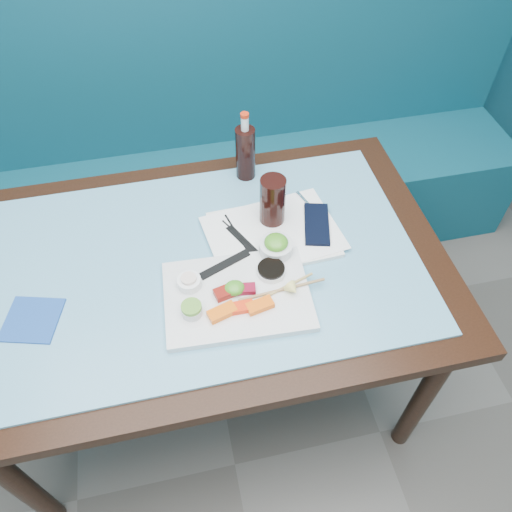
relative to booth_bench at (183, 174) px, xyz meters
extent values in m
cube|color=#0D4656|center=(0.00, -0.07, -0.15)|extent=(3.00, 0.55, 0.45)
cube|color=#0D4656|center=(0.00, 0.15, 0.33)|extent=(3.00, 0.12, 0.95)
cube|color=black|center=(0.00, -0.84, 0.36)|extent=(1.40, 0.90, 0.04)
cylinder|color=black|center=(-0.62, -1.21, -0.02)|extent=(0.06, 0.06, 0.71)
cylinder|color=black|center=(0.62, -1.21, -0.02)|extent=(0.06, 0.06, 0.71)
cylinder|color=black|center=(-0.62, -0.47, -0.02)|extent=(0.06, 0.06, 0.71)
cylinder|color=black|center=(0.62, -0.47, -0.02)|extent=(0.06, 0.06, 0.71)
cube|color=#5E9DBC|center=(0.00, -0.84, 0.38)|extent=(1.22, 0.76, 0.01)
cube|color=silver|center=(0.07, -0.99, 0.39)|extent=(0.40, 0.30, 0.02)
cube|color=#FD620A|center=(0.02, -1.04, 0.41)|extent=(0.08, 0.06, 0.02)
cube|color=#FF2E0A|center=(0.07, -1.04, 0.41)|extent=(0.07, 0.03, 0.02)
cube|color=#FF5E0A|center=(0.12, -1.04, 0.41)|extent=(0.08, 0.05, 0.02)
cube|color=maroon|center=(0.04, -0.98, 0.41)|extent=(0.07, 0.05, 0.02)
cube|color=maroon|center=(0.09, -0.98, 0.41)|extent=(0.06, 0.04, 0.02)
ellipsoid|color=#439322|center=(0.06, -0.98, 0.42)|extent=(0.07, 0.07, 0.03)
cylinder|color=silver|center=(-0.06, -1.02, 0.41)|extent=(0.07, 0.07, 0.02)
cylinder|color=#5F9B32|center=(-0.06, -1.02, 0.43)|extent=(0.07, 0.07, 0.01)
cylinder|color=white|center=(-0.05, -0.93, 0.42)|extent=(0.08, 0.08, 0.03)
cylinder|color=beige|center=(-0.05, -0.93, 0.43)|extent=(0.05, 0.05, 0.01)
cylinder|color=white|center=(0.17, -0.94, 0.41)|extent=(0.09, 0.09, 0.02)
cylinder|color=black|center=(0.17, -0.94, 0.42)|extent=(0.08, 0.08, 0.01)
cone|color=#FFEE78|center=(0.21, -1.02, 0.42)|extent=(0.05, 0.04, 0.04)
cube|color=black|center=(0.05, -0.88, 0.41)|extent=(0.15, 0.08, 0.00)
cylinder|color=tan|center=(0.18, -1.00, 0.41)|extent=(0.21, 0.08, 0.01)
cylinder|color=#987247|center=(0.19, -1.00, 0.41)|extent=(0.24, 0.03, 0.01)
cube|color=white|center=(0.22, -0.79, 0.39)|extent=(0.37, 0.28, 0.01)
cube|color=white|center=(0.22, -0.79, 0.40)|extent=(0.42, 0.32, 0.00)
cylinder|color=silver|center=(0.21, -0.86, 0.42)|extent=(0.12, 0.12, 0.04)
ellipsoid|color=#448F21|center=(0.21, -0.86, 0.44)|extent=(0.09, 0.09, 0.03)
cylinder|color=black|center=(0.23, -0.73, 0.47)|extent=(0.10, 0.10, 0.16)
cube|color=black|center=(0.35, -0.79, 0.40)|extent=(0.11, 0.18, 0.01)
cylinder|color=white|center=(0.34, -0.68, 0.40)|extent=(0.04, 0.09, 0.01)
cylinder|color=black|center=(0.12, -0.80, 0.40)|extent=(0.06, 0.22, 0.01)
cylinder|color=black|center=(0.12, -0.80, 0.40)|extent=(0.10, 0.18, 0.01)
cube|color=black|center=(0.12, -0.80, 0.40)|extent=(0.08, 0.13, 0.00)
cylinder|color=black|center=(0.19, -0.50, 0.47)|extent=(0.08, 0.08, 0.18)
cylinder|color=white|center=(0.19, -0.50, 0.59)|extent=(0.03, 0.03, 0.05)
cylinder|color=red|center=(0.19, -0.50, 0.62)|extent=(0.03, 0.03, 0.01)
cube|color=#1A4392|center=(-0.47, -0.94, 0.39)|extent=(0.17, 0.17, 0.01)
camera|label=1|loc=(-0.05, -1.75, 1.49)|focal=35.00mm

